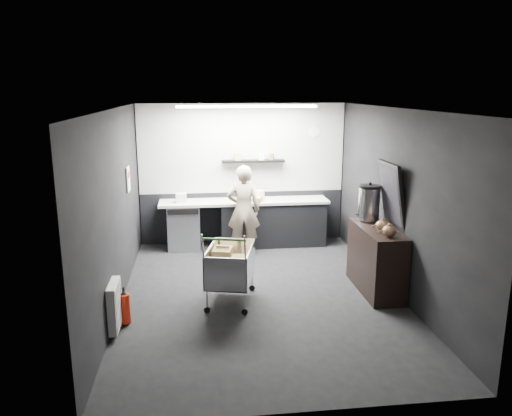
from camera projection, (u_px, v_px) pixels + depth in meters
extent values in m
plane|color=black|center=(260.00, 295.00, 7.34)|extent=(5.50, 5.50, 0.00)
plane|color=white|center=(261.00, 109.00, 6.71)|extent=(5.50, 5.50, 0.00)
plane|color=black|center=(242.00, 174.00, 9.68)|extent=(5.50, 0.00, 5.50)
plane|color=black|center=(301.00, 278.00, 4.37)|extent=(5.50, 0.00, 5.50)
plane|color=black|center=(115.00, 210.00, 6.80)|extent=(0.00, 5.50, 5.50)
plane|color=black|center=(397.00, 203.00, 7.26)|extent=(0.00, 5.50, 5.50)
cube|color=#AFB0AB|center=(242.00, 148.00, 9.55)|extent=(3.95, 0.02, 1.70)
cube|color=black|center=(243.00, 217.00, 9.86)|extent=(3.95, 0.02, 1.00)
cube|color=black|center=(253.00, 161.00, 9.52)|extent=(1.20, 0.22, 0.04)
cylinder|color=silver|center=(314.00, 132.00, 9.63)|extent=(0.20, 0.03, 0.20)
cube|color=silver|center=(128.00, 179.00, 8.01)|extent=(0.02, 0.30, 0.40)
cube|color=red|center=(128.00, 175.00, 7.99)|extent=(0.02, 0.22, 0.10)
cube|color=silver|center=(114.00, 306.00, 6.17)|extent=(0.10, 0.50, 0.60)
cube|color=white|center=(247.00, 106.00, 8.51)|extent=(2.40, 0.20, 0.04)
cube|color=black|center=(273.00, 223.00, 9.65)|extent=(2.00, 0.56, 0.85)
cube|color=silver|center=(244.00, 202.00, 9.48)|extent=(3.20, 0.60, 0.05)
cube|color=#9EA0A5|center=(184.00, 226.00, 9.45)|extent=(0.60, 0.58, 0.85)
cube|color=black|center=(183.00, 212.00, 9.08)|extent=(0.56, 0.02, 0.10)
imported|color=beige|center=(244.00, 210.00, 9.05)|extent=(0.64, 0.46, 1.65)
cube|color=silver|center=(231.00, 279.00, 7.07)|extent=(0.79, 1.03, 0.02)
cube|color=silver|center=(210.00, 265.00, 6.98)|extent=(0.23, 0.90, 0.49)
cube|color=silver|center=(251.00, 263.00, 7.05)|extent=(0.23, 0.90, 0.49)
cube|color=silver|center=(233.00, 275.00, 6.58)|extent=(0.58, 0.16, 0.49)
cube|color=silver|center=(228.00, 254.00, 7.45)|extent=(0.58, 0.16, 0.49)
cylinder|color=silver|center=(214.00, 302.00, 6.67)|extent=(0.02, 0.02, 0.32)
cylinder|color=silver|center=(252.00, 300.00, 6.73)|extent=(0.02, 0.02, 0.32)
cylinder|color=silver|center=(212.00, 279.00, 7.48)|extent=(0.02, 0.02, 0.32)
cylinder|color=silver|center=(246.00, 278.00, 7.54)|extent=(0.02, 0.02, 0.32)
cylinder|color=green|center=(233.00, 240.00, 6.40)|extent=(0.58, 0.17, 0.03)
cube|color=brown|center=(221.00, 263.00, 7.11)|extent=(0.33, 0.37, 0.41)
cube|color=brown|center=(242.00, 269.00, 6.92)|extent=(0.30, 0.35, 0.37)
cylinder|color=black|center=(214.00, 312.00, 6.70)|extent=(0.09, 0.05, 0.09)
cylinder|color=black|center=(212.00, 288.00, 7.51)|extent=(0.09, 0.05, 0.09)
cylinder|color=black|center=(252.00, 310.00, 6.76)|extent=(0.09, 0.05, 0.09)
cylinder|color=black|center=(246.00, 286.00, 7.57)|extent=(0.09, 0.05, 0.09)
cube|color=black|center=(376.00, 260.00, 7.42)|extent=(0.49, 1.30, 0.97)
cylinder|color=silver|center=(369.00, 204.00, 7.66)|extent=(0.32, 0.32, 0.50)
cylinder|color=black|center=(370.00, 187.00, 7.60)|extent=(0.32, 0.32, 0.04)
sphere|color=black|center=(370.00, 184.00, 7.59)|extent=(0.05, 0.05, 0.05)
ellipsoid|color=brown|center=(382.00, 226.00, 7.13)|extent=(0.19, 0.19, 0.16)
ellipsoid|color=brown|center=(389.00, 231.00, 6.87)|extent=(0.19, 0.19, 0.16)
cube|color=black|center=(392.00, 195.00, 7.27)|extent=(0.22, 0.76, 0.97)
cube|color=black|center=(390.00, 195.00, 7.27)|extent=(0.16, 0.65, 0.83)
cylinder|color=#AE1E0B|center=(125.00, 308.00, 6.40)|extent=(0.15, 0.15, 0.39)
cone|color=black|center=(124.00, 292.00, 6.35)|extent=(0.10, 0.10, 0.06)
cylinder|color=black|center=(123.00, 290.00, 6.34)|extent=(0.03, 0.03, 0.06)
cube|color=#9D8853|center=(250.00, 198.00, 9.42)|extent=(0.57, 0.51, 0.09)
cylinder|color=white|center=(260.00, 195.00, 9.48)|extent=(0.18, 0.18, 0.18)
cube|color=silver|center=(181.00, 198.00, 9.27)|extent=(0.20, 0.16, 0.17)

